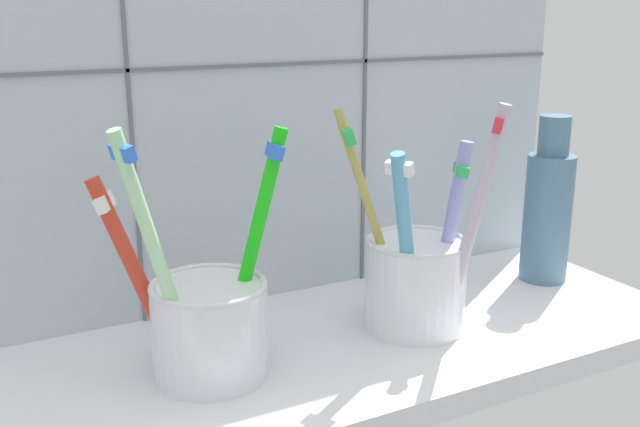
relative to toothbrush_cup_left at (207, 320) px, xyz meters
The scene contains 5 objects.
counter_slab 10.40cm from the toothbrush_cup_left, ahead, with size 64.00×22.00×2.00cm, color silver.
tile_wall_back 22.43cm from the toothbrush_cup_left, 54.41° to the left, with size 64.00×2.20×45.00cm.
toothbrush_cup_left is the anchor object (origin of this frame).
toothbrush_cup_right 17.79cm from the toothbrush_cup_left, ahead, with size 10.85×10.22×18.92cm.
ceramic_vase 35.45cm from the toothbrush_cup_left, ahead, with size 4.45×4.45×15.92cm.
Camera 1 is at (-24.19, -46.47, 27.69)cm, focal length 41.17 mm.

